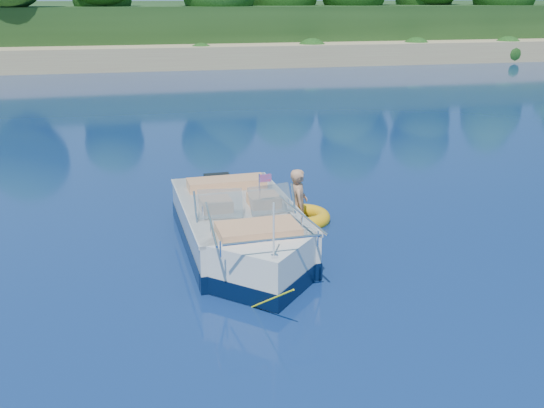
% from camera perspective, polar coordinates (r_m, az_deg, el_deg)
% --- Properties ---
extents(ground, '(160.00, 160.00, 0.00)m').
position_cam_1_polar(ground, '(9.80, 18.57, -10.84)').
color(ground, '#0B1D4D').
rests_on(ground, ground).
extents(shoreline, '(170.00, 59.00, 6.00)m').
position_cam_1_polar(shoreline, '(71.20, -9.07, 15.76)').
color(shoreline, tan).
rests_on(shoreline, ground).
extents(motorboat, '(2.33, 5.99, 1.99)m').
position_cam_1_polar(motorboat, '(11.67, -2.83, -2.77)').
color(motorboat, silver).
rests_on(motorboat, ground).
extents(tow_tube, '(1.51, 1.51, 0.32)m').
position_cam_1_polar(tow_tube, '(13.39, 2.93, -1.26)').
color(tow_tube, '#FBAD10').
rests_on(tow_tube, ground).
extents(boy, '(0.55, 0.94, 1.73)m').
position_cam_1_polar(boy, '(13.36, 2.47, -1.67)').
color(boy, tan).
rests_on(boy, ground).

